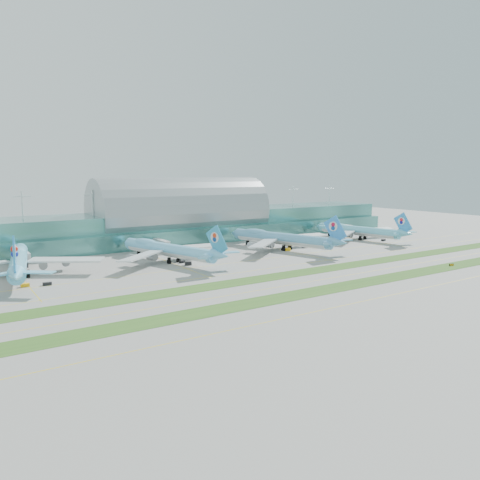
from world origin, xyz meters
TOP-DOWN VIEW (x-y plane):
  - ground at (0.00, 0.00)m, footprint 700.00×700.00m
  - terminal at (0.01, 128.79)m, footprint 340.00×69.10m
  - grass_strip_near at (0.00, -28.00)m, footprint 420.00×12.00m
  - grass_strip_far at (0.00, 2.00)m, footprint 420.00×12.00m
  - taxiline_a at (0.00, -48.00)m, footprint 420.00×0.35m
  - taxiline_b at (0.00, -14.00)m, footprint 420.00×0.35m
  - taxiline_c at (0.00, 18.00)m, footprint 420.00×0.35m
  - taxiline_d at (0.00, 40.00)m, footprint 420.00×0.35m
  - airliner_a at (-112.10, 67.00)m, footprint 73.53×84.31m
  - airliner_b at (-41.36, 61.20)m, footprint 67.89×78.64m
  - airliner_c at (32.87, 60.23)m, footprint 71.28×82.55m
  - airliner_d at (104.98, 64.92)m, footprint 66.49×76.30m
  - gse_a at (-113.47, 43.40)m, footprint 3.40×1.87m
  - gse_b at (-105.28, 41.22)m, footprint 3.88×2.22m
  - gse_c at (-36.63, 47.12)m, footprint 3.79×2.90m
  - gse_d at (-36.42, 54.18)m, footprint 3.45×2.33m
  - gse_e at (33.34, 53.86)m, footprint 3.91×2.63m
  - gse_f at (49.19, 56.11)m, footprint 3.62×2.07m
  - gse_g at (113.82, 49.22)m, footprint 3.21×2.21m
  - gse_h at (133.43, 59.90)m, footprint 3.63×2.51m
  - taxiway_sign_east at (73.45, -27.32)m, footprint 2.70×0.98m

SIDE VIEW (x-z plane):
  - ground at x=0.00m, z-range 0.00..0.00m
  - taxiline_a at x=0.00m, z-range 0.00..0.01m
  - taxiline_b at x=0.00m, z-range 0.00..0.01m
  - taxiline_c at x=0.00m, z-range 0.00..0.01m
  - taxiline_d at x=0.00m, z-range 0.00..0.01m
  - grass_strip_near at x=0.00m, z-range 0.00..0.08m
  - grass_strip_far at x=0.00m, z-range 0.00..0.08m
  - taxiway_sign_east at x=73.45m, z-range -0.01..1.15m
  - gse_d at x=-36.42m, z-range 0.00..1.22m
  - gse_b at x=-105.28m, z-range 0.00..1.26m
  - gse_g at x=113.82m, z-range 0.00..1.31m
  - gse_h at x=133.43m, z-range 0.00..1.36m
  - gse_a at x=-113.47m, z-range 0.00..1.38m
  - gse_f at x=49.19m, z-range 0.00..1.41m
  - gse_e at x=33.34m, z-range 0.00..1.55m
  - gse_c at x=-36.63m, z-range 0.00..1.80m
  - airliner_d at x=104.98m, z-range -4.04..17.05m
  - airliner_b at x=-41.36m, z-range -4.23..17.87m
  - airliner_c at x=32.87m, z-range -4.44..18.75m
  - airliner_a at x=-112.10m, z-range -4.46..18.82m
  - terminal at x=0.01m, z-range -3.77..32.23m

